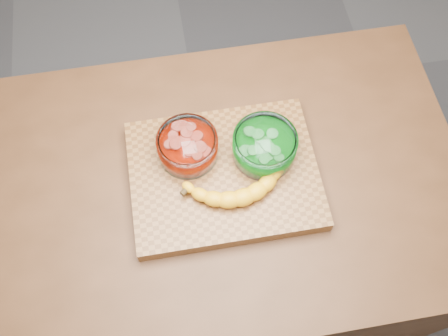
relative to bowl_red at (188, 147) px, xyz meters
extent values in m
plane|color=#57575B|center=(0.08, -0.06, -0.97)|extent=(3.50, 3.50, 0.00)
cube|color=#4B2B16|center=(0.08, -0.06, -0.52)|extent=(1.20, 0.80, 0.90)
cube|color=brown|center=(0.08, -0.06, -0.05)|extent=(0.45, 0.35, 0.04)
cylinder|color=white|center=(0.00, 0.00, 0.00)|extent=(0.14, 0.14, 0.07)
cylinder|color=red|center=(0.00, 0.00, -0.01)|extent=(0.12, 0.12, 0.04)
cylinder|color=#F8644E|center=(0.00, 0.00, 0.02)|extent=(0.12, 0.12, 0.02)
cylinder|color=white|center=(0.18, -0.03, 0.00)|extent=(0.15, 0.15, 0.07)
cylinder|color=#0E8816|center=(0.18, -0.03, -0.01)|extent=(0.13, 0.13, 0.04)
cylinder|color=#66D262|center=(0.18, -0.03, 0.02)|extent=(0.12, 0.12, 0.02)
camera|label=1|loc=(-0.01, -0.57, 1.04)|focal=40.00mm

